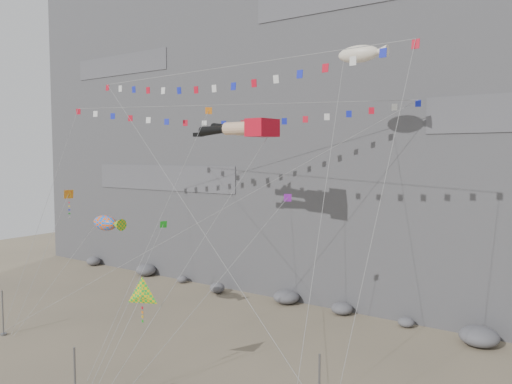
{
  "coord_description": "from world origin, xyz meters",
  "views": [
    {
      "loc": [
        25.07,
        -24.76,
        14.78
      ],
      "look_at": [
        1.85,
        9.0,
        11.7
      ],
      "focal_mm": 35.0,
      "sensor_mm": 36.0,
      "label": 1
    }
  ],
  "objects": [
    {
      "name": "blimp_windsock",
      "position": [
        9.98,
        10.62,
        22.19
      ],
      "size": [
        4.35,
        14.14,
        26.03
      ],
      "color": "white",
      "rests_on": "ground"
    },
    {
      "name": "ground",
      "position": [
        0.0,
        0.0,
        0.0
      ],
      "size": [
        120.0,
        120.0,
        0.0
      ],
      "primitive_type": "plane",
      "color": "gray",
      "rests_on": "ground"
    },
    {
      "name": "cliff",
      "position": [
        0.0,
        32.0,
        25.0
      ],
      "size": [
        80.0,
        28.0,
        50.0
      ],
      "primitive_type": "cube",
      "color": "slate",
      "rests_on": "ground"
    },
    {
      "name": "flag_banner_upper",
      "position": [
        -1.75,
        10.67,
        19.15
      ],
      "size": [
        29.21,
        19.59,
        27.31
      ],
      "color": "red",
      "rests_on": "ground"
    },
    {
      "name": "anchor_pole_left",
      "position": [
        -14.59,
        -3.66,
        1.86
      ],
      "size": [
        0.12,
        0.12,
        3.73
      ],
      "primitive_type": "cylinder",
      "color": "slate",
      "rests_on": "ground"
    },
    {
      "name": "harlequin_kite",
      "position": [
        -13.09,
        1.73,
        11.26
      ],
      "size": [
        1.76,
        5.97,
        12.43
      ],
      "color": "red",
      "rests_on": "ground"
    },
    {
      "name": "small_kite_a",
      "position": [
        -2.08,
        7.5,
        18.13
      ],
      "size": [
        1.27,
        13.54,
        22.43
      ],
      "color": "orange",
      "rests_on": "ground"
    },
    {
      "name": "flag_banner_lower",
      "position": [
        1.84,
        4.78,
        21.2
      ],
      "size": [
        29.05,
        7.26,
        25.05
      ],
      "color": "red",
      "rests_on": "ground"
    },
    {
      "name": "delta_kite",
      "position": [
        2.02,
        -3.78,
        6.08
      ],
      "size": [
        2.2,
        4.7,
        7.77
      ],
      "color": "yellow",
      "rests_on": "ground"
    },
    {
      "name": "fish_windsock",
      "position": [
        -8.79,
        2.16,
        9.06
      ],
      "size": [
        6.79,
        6.46,
        11.63
      ],
      "color": "#FF5A0D",
      "rests_on": "ground"
    },
    {
      "name": "small_kite_c",
      "position": [
        -2.23,
        2.31,
        9.3
      ],
      "size": [
        3.51,
        10.32,
        13.77
      ],
      "color": "green",
      "rests_on": "ground"
    },
    {
      "name": "small_kite_b",
      "position": [
        6.72,
        5.64,
        11.52
      ],
      "size": [
        5.85,
        11.51,
        16.72
      ],
      "color": "purple",
      "rests_on": "ground"
    },
    {
      "name": "legs_kite",
      "position": [
        1.15,
        7.93,
        16.85
      ],
      "size": [
        7.89,
        17.3,
        22.96
      ],
      "rotation": [
        0.0,
        0.0,
        -0.08
      ],
      "color": "red",
      "rests_on": "ground"
    },
    {
      "name": "talus_boulders",
      "position": [
        0.0,
        17.0,
        0.6
      ],
      "size": [
        60.0,
        3.0,
        1.2
      ],
      "primitive_type": null,
      "color": "slate",
      "rests_on": "ground"
    }
  ]
}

